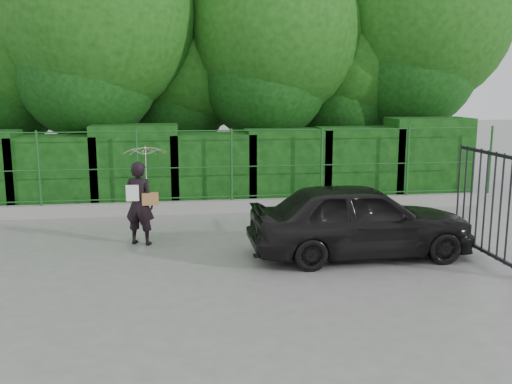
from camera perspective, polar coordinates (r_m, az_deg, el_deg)
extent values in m
plane|color=gray|center=(10.04, -2.14, -7.63)|extent=(80.00, 80.00, 0.00)
cube|color=#9E9E99|center=(14.33, -4.03, -1.46)|extent=(14.00, 0.25, 0.30)
cylinder|color=#1C511F|center=(14.48, -20.91, 2.21)|extent=(0.06, 0.06, 1.80)
cylinder|color=#1C511F|center=(14.15, -11.79, 2.50)|extent=(0.06, 0.06, 1.80)
cylinder|color=#1C511F|center=(14.18, -2.47, 2.74)|extent=(0.06, 0.06, 1.80)
cylinder|color=#1C511F|center=(14.59, 6.56, 2.90)|extent=(0.06, 0.06, 1.80)
cylinder|color=#1C511F|center=(15.33, 14.92, 2.98)|extent=(0.06, 0.06, 1.80)
cylinder|color=#1C511F|center=(16.36, 22.37, 3.00)|extent=(0.06, 0.06, 1.80)
cylinder|color=#1C511F|center=(14.28, -4.04, -0.48)|extent=(13.60, 0.03, 0.03)
cylinder|color=#1C511F|center=(14.16, -4.08, 2.50)|extent=(13.60, 0.03, 0.03)
cylinder|color=#1C511F|center=(14.06, -4.13, 6.14)|extent=(13.60, 0.03, 0.03)
cube|color=black|center=(15.44, -19.33, 1.84)|extent=(2.20, 1.20, 1.89)
cube|color=black|center=(15.16, -11.92, 2.55)|extent=(2.20, 1.20, 2.15)
cube|color=black|center=(15.17, -4.34, 2.28)|extent=(2.20, 1.20, 1.90)
cube|color=black|center=(15.43, 3.09, 2.60)|extent=(2.20, 1.20, 1.99)
cube|color=black|center=(15.93, 10.18, 2.75)|extent=(2.20, 1.20, 2.02)
cube|color=black|center=(16.65, 16.75, 3.23)|extent=(2.20, 1.20, 2.26)
cylinder|color=black|center=(18.10, -22.69, 5.79)|extent=(0.36, 0.36, 3.75)
sphere|color=#14470F|center=(18.08, -23.21, 12.90)|extent=(4.50, 4.50, 4.50)
cylinder|color=black|center=(16.83, -15.13, 7.22)|extent=(0.36, 0.36, 4.50)
sphere|color=#14470F|center=(16.90, -15.59, 16.38)|extent=(5.40, 5.40, 5.40)
cylinder|color=black|center=(18.05, -6.61, 5.73)|extent=(0.36, 0.36, 3.25)
sphere|color=#14470F|center=(17.99, -6.74, 11.93)|extent=(3.90, 3.90, 3.90)
cylinder|color=black|center=(17.27, 1.84, 7.24)|extent=(0.36, 0.36, 4.25)
sphere|color=#14470F|center=(17.31, 1.89, 15.69)|extent=(5.10, 5.10, 5.10)
cylinder|color=black|center=(18.56, 9.12, 6.19)|extent=(0.36, 0.36, 3.50)
sphere|color=#14470F|center=(18.52, 9.31, 12.67)|extent=(4.20, 4.20, 4.20)
cylinder|color=black|center=(18.85, 15.41, 7.91)|extent=(0.36, 0.36, 4.75)
sphere|color=#14470F|center=(18.95, 15.85, 16.54)|extent=(5.70, 5.70, 5.70)
cube|color=#232328|center=(11.36, 21.74, -5.43)|extent=(0.05, 2.00, 0.06)
cube|color=#232328|center=(11.02, 22.38, 3.61)|extent=(0.05, 2.00, 0.06)
cylinder|color=#232328|center=(10.57, 23.94, -1.72)|extent=(0.04, 0.04, 1.90)
cylinder|color=#232328|center=(10.78, 23.25, -1.45)|extent=(0.04, 0.04, 1.90)
cylinder|color=#232328|center=(10.99, 22.58, -1.18)|extent=(0.04, 0.04, 1.90)
cylinder|color=#232328|center=(11.20, 21.93, -0.93)|extent=(0.04, 0.04, 1.90)
cylinder|color=#232328|center=(11.41, 21.31, -0.68)|extent=(0.04, 0.04, 1.90)
cylinder|color=#232328|center=(11.62, 20.71, -0.44)|extent=(0.04, 0.04, 1.90)
cylinder|color=#232328|center=(11.84, 20.14, -0.21)|extent=(0.04, 0.04, 1.90)
cylinder|color=#232328|center=(12.06, 19.58, 0.01)|extent=(0.04, 0.04, 1.90)
imported|color=black|center=(11.56, -11.58, -1.09)|extent=(0.72, 0.59, 1.68)
imported|color=white|center=(11.47, -10.96, 2.66)|extent=(0.86, 0.87, 0.79)
cube|color=#A16E3B|center=(11.45, -10.52, -0.67)|extent=(0.32, 0.15, 0.24)
cube|color=white|center=(11.41, -12.26, -0.10)|extent=(0.25, 0.02, 0.32)
imported|color=black|center=(10.74, 10.34, -2.70)|extent=(4.14, 1.72, 1.40)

